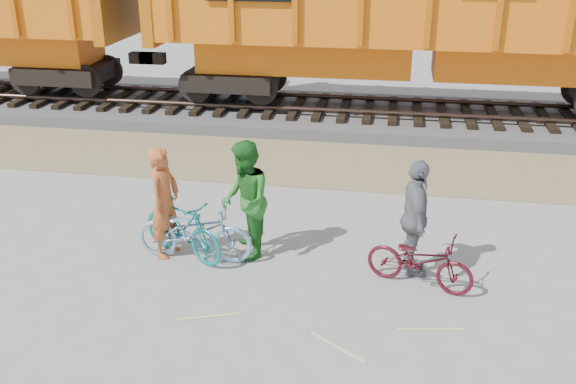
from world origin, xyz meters
name	(u,v)px	position (x,y,z in m)	size (l,w,h in m)	color
ground	(291,293)	(0.00, 0.00, 0.00)	(120.00, 120.00, 0.00)	#9E9E99
gravel_strip	(331,164)	(0.00, 5.50, 0.01)	(120.00, 3.00, 0.02)	tan
ballast_bed	(344,115)	(0.00, 9.00, 0.15)	(120.00, 4.00, 0.30)	slate
track	(345,104)	(0.00, 9.00, 0.47)	(120.00, 2.60, 0.24)	black
hopper_car_center	(426,9)	(1.97, 9.00, 3.01)	(14.00, 3.13, 4.65)	black
bicycle_blue	(194,231)	(-1.68, 0.77, 0.49)	(0.65, 1.87, 0.98)	#81B0D5
bicycle_teal	(182,228)	(-1.90, 0.82, 0.51)	(0.48, 1.69, 1.02)	#137879
bicycle_maroon	(420,261)	(1.84, 0.52, 0.42)	(0.56, 1.61, 0.84)	#4D101A
person_solo	(165,202)	(-2.18, 0.87, 0.91)	(0.67, 0.44, 1.83)	#C2592B
person_man	(245,201)	(-0.90, 1.02, 0.97)	(0.94, 0.73, 1.94)	#247223
person_woman	(415,218)	(1.74, 0.92, 0.92)	(1.07, 0.45, 1.83)	slate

